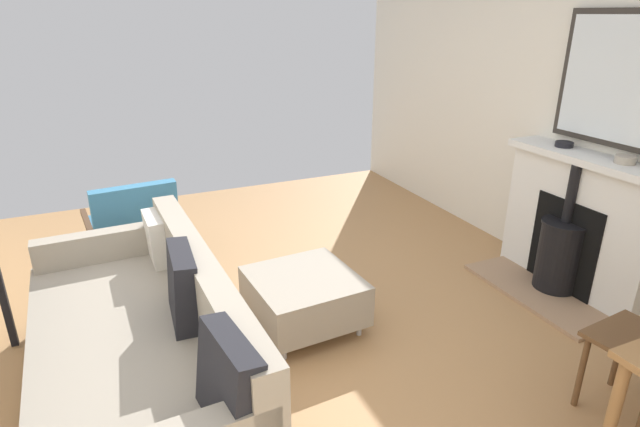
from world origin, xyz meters
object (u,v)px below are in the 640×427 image
fireplace (575,231)px  ottoman (304,295)px  mantel_bowl_far (625,159)px  sofa (143,345)px  armchair_accent (134,221)px  mantel_bowl_near (564,144)px

fireplace → ottoman: size_ratio=1.77×
mantel_bowl_far → sofa: 3.14m
mantel_bowl_far → armchair_accent: 3.48m
mantel_bowl_far → sofa: (3.04, -0.26, -0.71)m
mantel_bowl_near → ottoman: mantel_bowl_near is taller
sofa → ottoman: 1.06m
sofa → ottoman: bearing=-163.6°
mantel_bowl_near → armchair_accent: 3.26m
mantel_bowl_near → sofa: 3.13m
mantel_bowl_near → armchair_accent: (2.94, -1.27, -0.59)m
fireplace → mantel_bowl_far: 0.63m
sofa → armchair_accent: sofa is taller
sofa → mantel_bowl_near: bearing=-175.7°
fireplace → sofa: fireplace is taller
fireplace → sofa: bearing=-0.7°
mantel_bowl_near → armchair_accent: size_ratio=0.16×
mantel_bowl_near → sofa: bearing=4.3°
sofa → mantel_bowl_far: bearing=175.2°
fireplace → ottoman: 2.03m
mantel_bowl_near → mantel_bowl_far: 0.48m
fireplace → armchair_accent: bearing=-27.9°
mantel_bowl_near → sofa: size_ratio=0.06×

